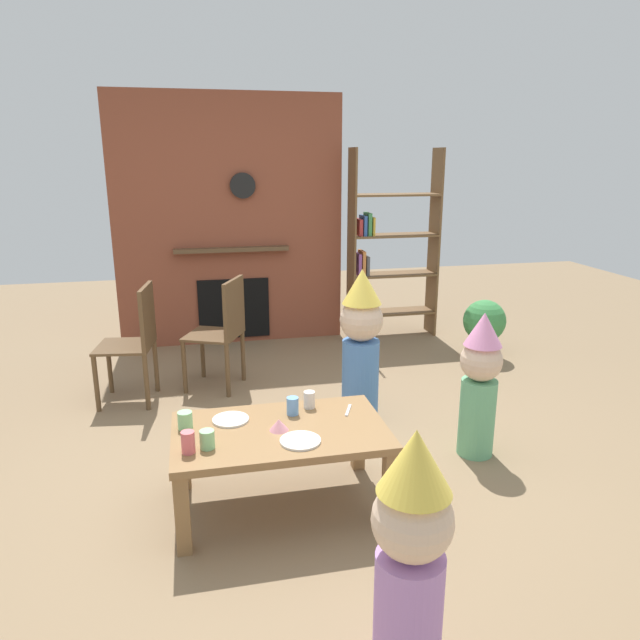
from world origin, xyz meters
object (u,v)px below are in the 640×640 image
child_by_the_chairs (361,342)px  potted_plant_tall (484,324)px  paper_cup_near_left (185,420)px  paper_cup_near_right (293,406)px  paper_plate_front (231,420)px  dining_chair_left (136,337)px  child_in_pink (480,381)px  paper_plate_rear (300,441)px  child_with_cone_hat (411,558)px  dining_chair_middle (224,327)px  paper_cup_far_right (188,442)px  coffee_table (280,440)px  paper_cup_far_left (309,400)px  paper_cup_center (207,439)px  birthday_cake_slice (279,425)px  bookshelf (386,253)px

child_by_the_chairs → potted_plant_tall: bearing=161.1°
paper_cup_near_left → paper_cup_near_right: (0.57, 0.05, 0.00)m
paper_plate_front → dining_chair_left: bearing=112.0°
child_in_pink → paper_plate_rear: bearing=8.0°
child_with_cone_hat → paper_cup_near_left: bearing=17.4°
paper_plate_front → paper_plate_rear: size_ratio=0.95×
child_by_the_chairs → dining_chair_middle: 1.20m
paper_cup_near_left → paper_cup_near_right: 0.58m
paper_plate_front → paper_plate_rear: same height
paper_cup_near_right → child_with_cone_hat: child_with_cone_hat is taller
child_by_the_chairs → dining_chair_middle: bearing=-94.3°
paper_cup_near_right → paper_cup_far_right: 0.64m
paper_cup_near_left → dining_chair_left: dining_chair_left is taller
coffee_table → dining_chair_middle: (-0.18, 1.75, 0.13)m
paper_cup_near_left → paper_cup_far_left: (0.68, 0.12, 0.00)m
paper_cup_far_right → paper_plate_front: (0.22, 0.31, -0.05)m
paper_cup_far_left → child_with_cone_hat: size_ratio=0.10×
paper_cup_center → dining_chair_middle: (0.19, 1.88, 0.02)m
paper_cup_near_right → child_by_the_chairs: bearing=52.2°
paper_cup_near_left → child_by_the_chairs: size_ratio=0.09×
child_in_pink → birthday_cake_slice: bearing=0.6°
child_with_cone_hat → paper_cup_center: bearing=18.6°
birthday_cake_slice → child_in_pink: bearing=13.7°
paper_plate_front → child_in_pink: bearing=5.5°
paper_plate_front → potted_plant_tall: potted_plant_tall is taller
dining_chair_left → dining_chair_middle: same height
paper_cup_far_left → child_in_pink: size_ratio=0.10×
child_in_pink → dining_chair_middle: size_ratio=1.03×
paper_cup_center → paper_cup_far_right: 0.09m
bookshelf → dining_chair_middle: bearing=-147.4°
paper_plate_front → paper_cup_near_left: bearing=-169.1°
paper_plate_front → dining_chair_middle: 1.60m
paper_plate_rear → dining_chair_left: dining_chair_left is taller
birthday_cake_slice → child_with_cone_hat: 1.21m
paper_cup_near_left → paper_cup_center: (0.10, -0.24, -0.00)m
coffee_table → child_by_the_chairs: 1.21m
paper_cup_center → potted_plant_tall: size_ratio=0.17×
paper_cup_far_right → dining_chair_middle: 1.93m
paper_cup_near_left → paper_plate_front: paper_cup_near_left is taller
paper_cup_far_right → child_by_the_chairs: bearing=43.4°
birthday_cake_slice → paper_plate_front: bearing=144.7°
paper_cup_near_right → birthday_cake_slice: (-0.10, -0.18, -0.02)m
child_in_pink → paper_cup_center: bearing=1.4°
paper_plate_rear → birthday_cake_slice: birthday_cake_slice is taller
paper_plate_front → child_in_pink: child_in_pink is taller
paper_plate_front → birthday_cake_slice: bearing=-35.3°
coffee_table → paper_cup_far_right: 0.51m
paper_plate_front → dining_chair_left: (-0.59, 1.47, 0.06)m
paper_cup_far_right → child_with_cone_hat: child_with_cone_hat is taller
bookshelf → paper_plate_rear: bookshelf is taller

